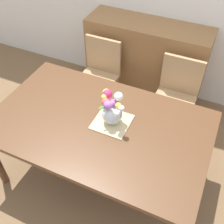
{
  "coord_description": "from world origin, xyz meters",
  "views": [
    {
      "loc": [
        0.74,
        -1.36,
        2.41
      ],
      "look_at": [
        0.09,
        0.05,
        0.86
      ],
      "focal_mm": 43.87,
      "sensor_mm": 36.0,
      "label": 1
    }
  ],
  "objects_px": {
    "dining_table": "(99,129)",
    "dresser": "(145,62)",
    "chair_left": "(100,72)",
    "chair_right": "(176,94)",
    "flower_vase": "(112,109)"
  },
  "relations": [
    {
      "from": "dining_table",
      "to": "dresser",
      "type": "relative_size",
      "value": 1.3
    },
    {
      "from": "chair_left",
      "to": "chair_right",
      "type": "xyz_separation_m",
      "value": [
        0.9,
        0.0,
        0.0
      ]
    },
    {
      "from": "dining_table",
      "to": "chair_left",
      "type": "xyz_separation_m",
      "value": [
        -0.45,
        0.9,
        -0.15
      ]
    },
    {
      "from": "dresser",
      "to": "flower_vase",
      "type": "distance_m",
      "value": 1.33
    },
    {
      "from": "dining_table",
      "to": "chair_right",
      "type": "xyz_separation_m",
      "value": [
        0.45,
        0.9,
        -0.15
      ]
    },
    {
      "from": "dining_table",
      "to": "chair_right",
      "type": "distance_m",
      "value": 1.02
    },
    {
      "from": "flower_vase",
      "to": "dining_table",
      "type": "bearing_deg",
      "value": -145.72
    },
    {
      "from": "chair_left",
      "to": "chair_right",
      "type": "bearing_deg",
      "value": -180.0
    },
    {
      "from": "dining_table",
      "to": "chair_left",
      "type": "distance_m",
      "value": 1.02
    },
    {
      "from": "dining_table",
      "to": "chair_left",
      "type": "relative_size",
      "value": 2.03
    },
    {
      "from": "chair_left",
      "to": "flower_vase",
      "type": "bearing_deg",
      "value": 122.82
    },
    {
      "from": "flower_vase",
      "to": "chair_left",
      "type": "bearing_deg",
      "value": 122.82
    },
    {
      "from": "dining_table",
      "to": "flower_vase",
      "type": "height_order",
      "value": "flower_vase"
    },
    {
      "from": "chair_left",
      "to": "dining_table",
      "type": "bearing_deg",
      "value": 116.64
    },
    {
      "from": "dresser",
      "to": "chair_right",
      "type": "bearing_deg",
      "value": -41.06
    }
  ]
}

